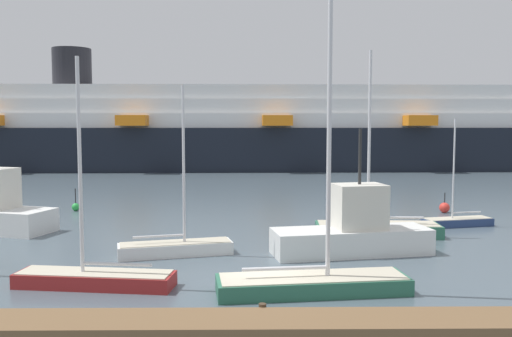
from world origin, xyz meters
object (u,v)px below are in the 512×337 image
object	(u,v)px
sailboat_0	(457,221)
sailboat_1	(377,227)
sailboat_4	(95,276)
sailboat_3	(176,246)
channel_buoy_0	(76,207)
sailboat_5	(313,278)
channel_buoy_1	(444,208)
cruise_ship	(207,131)
fishing_boat_0	(354,231)

from	to	relation	value
sailboat_0	sailboat_1	world-z (taller)	sailboat_1
sailboat_0	sailboat_4	xyz separation A→B (m)	(-17.96, -11.81, 0.11)
sailboat_3	channel_buoy_0	world-z (taller)	sailboat_3
sailboat_5	channel_buoy_0	distance (m)	23.38
sailboat_1	channel_buoy_1	size ratio (longest dim) A/B	7.20
sailboat_3	cruise_ship	distance (m)	49.21
sailboat_5	channel_buoy_0	xyz separation A→B (m)	(-14.28, 18.51, -0.24)
sailboat_0	channel_buoy_0	world-z (taller)	sailboat_0
sailboat_0	channel_buoy_0	bearing A→B (deg)	-26.11
cruise_ship	sailboat_4	bearing A→B (deg)	-90.98
sailboat_3	sailboat_5	size ratio (longest dim) A/B	0.66
sailboat_4	channel_buoy_0	size ratio (longest dim) A/B	5.42
sailboat_4	channel_buoy_0	bearing A→B (deg)	-63.25
sailboat_1	sailboat_4	world-z (taller)	sailboat_1
sailboat_0	fishing_boat_0	bearing A→B (deg)	29.94
sailboat_5	cruise_ship	world-z (taller)	cruise_ship
sailboat_0	fishing_boat_0	distance (m)	10.08
channel_buoy_1	cruise_ship	xyz separation A→B (m)	(-18.87, 37.16, 4.67)
sailboat_0	fishing_boat_0	size ratio (longest dim) A/B	0.83
sailboat_1	channel_buoy_0	xyz separation A→B (m)	(-18.89, 8.71, -0.19)
sailboat_1	sailboat_4	size ratio (longest dim) A/B	1.17
sailboat_1	sailboat_0	bearing A→B (deg)	-149.56
sailboat_3	sailboat_4	bearing A→B (deg)	-130.02
fishing_boat_0	channel_buoy_0	world-z (taller)	fishing_boat_0
channel_buoy_0	channel_buoy_1	distance (m)	25.25
fishing_boat_0	channel_buoy_1	size ratio (longest dim) A/B	5.53
channel_buoy_1	sailboat_5	bearing A→B (deg)	-122.15
sailboat_0	channel_buoy_0	size ratio (longest dim) A/B	4.05
sailboat_1	fishing_boat_0	world-z (taller)	sailboat_1
sailboat_0	sailboat_3	bearing A→B (deg)	11.63
sailboat_4	sailboat_5	world-z (taller)	sailboat_5
channel_buoy_0	cruise_ship	size ratio (longest dim) A/B	0.02
sailboat_5	channel_buoy_0	size ratio (longest dim) A/B	7.48
cruise_ship	channel_buoy_1	bearing A→B (deg)	-64.00
fishing_boat_0	channel_buoy_1	distance (m)	14.31
sailboat_3	channel_buoy_1	distance (m)	20.34
sailboat_3	channel_buoy_0	xyz separation A→B (m)	(-8.64, 12.88, -0.13)
sailboat_0	sailboat_3	world-z (taller)	sailboat_3
sailboat_0	channel_buoy_0	xyz separation A→B (m)	(-24.26, 5.90, -0.03)
sailboat_3	fishing_boat_0	xyz separation A→B (m)	(8.20, 0.20, 0.66)
sailboat_3	fishing_boat_0	bearing A→B (deg)	-12.76
sailboat_0	sailboat_5	distance (m)	16.08
sailboat_5	fishing_boat_0	world-z (taller)	sailboat_5
sailboat_5	channel_buoy_1	world-z (taller)	sailboat_5
sailboat_3	channel_buoy_0	bearing A→B (deg)	109.67
sailboat_4	cruise_ship	world-z (taller)	cruise_ship
channel_buoy_0	fishing_boat_0	bearing A→B (deg)	-36.97
sailboat_0	cruise_ship	world-z (taller)	cruise_ship
sailboat_1	sailboat_5	size ratio (longest dim) A/B	0.85
sailboat_0	channel_buoy_1	world-z (taller)	sailboat_0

